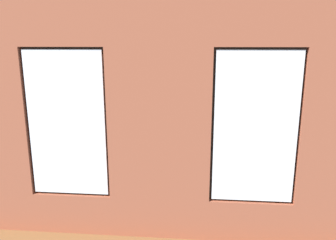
{
  "coord_description": "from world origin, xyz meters",
  "views": [
    {
      "loc": [
        -0.47,
        6.31,
        2.54
      ],
      "look_at": [
        0.06,
        0.4,
        1.13
      ],
      "focal_mm": 35.0,
      "sensor_mm": 36.0,
      "label": 1
    }
  ],
  "objects_px": {
    "coffee_table": "(161,156)",
    "potted_plant_near_tv": "(37,173)",
    "media_console": "(33,158)",
    "potted_plant_beside_window_right": "(40,149)",
    "candle_jar": "(180,149)",
    "cup_ceramic": "(166,154)",
    "papasan_chair": "(133,130)",
    "tv_flatscreen": "(30,126)",
    "potted_plant_corner_near_left": "(281,125)",
    "potted_plant_foreground_right": "(84,121)",
    "couch_left": "(298,162)",
    "remote_black": "(153,151)",
    "remote_silver": "(140,155)",
    "potted_plant_by_left_couch": "(263,139)",
    "potted_plant_mid_room_small": "(218,138)",
    "potted_plant_between_couches": "(224,173)",
    "couch_by_window": "(136,190)"
  },
  "relations": [
    {
      "from": "tv_flatscreen",
      "to": "remote_black",
      "type": "bearing_deg",
      "value": -172.97
    },
    {
      "from": "candle_jar",
      "to": "potted_plant_mid_room_small",
      "type": "bearing_deg",
      "value": -126.21
    },
    {
      "from": "candle_jar",
      "to": "cup_ceramic",
      "type": "bearing_deg",
      "value": 46.74
    },
    {
      "from": "couch_left",
      "to": "potted_plant_beside_window_right",
      "type": "bearing_deg",
      "value": -72.89
    },
    {
      "from": "remote_silver",
      "to": "potted_plant_near_tv",
      "type": "distance_m",
      "value": 1.87
    },
    {
      "from": "cup_ceramic",
      "to": "potted_plant_by_left_couch",
      "type": "bearing_deg",
      "value": -145.99
    },
    {
      "from": "papasan_chair",
      "to": "tv_flatscreen",
      "type": "bearing_deg",
      "value": 47.21
    },
    {
      "from": "coffee_table",
      "to": "potted_plant_beside_window_right",
      "type": "bearing_deg",
      "value": 43.95
    },
    {
      "from": "tv_flatscreen",
      "to": "potted_plant_corner_near_left",
      "type": "distance_m",
      "value": 5.75
    },
    {
      "from": "papasan_chair",
      "to": "potted_plant_near_tv",
      "type": "xyz_separation_m",
      "value": [
        1.1,
        2.73,
        -0.06
      ]
    },
    {
      "from": "potted_plant_mid_room_small",
      "to": "remote_black",
      "type": "bearing_deg",
      "value": 40.44
    },
    {
      "from": "coffee_table",
      "to": "media_console",
      "type": "distance_m",
      "value": 2.54
    },
    {
      "from": "potted_plant_between_couches",
      "to": "potted_plant_near_tv",
      "type": "distance_m",
      "value": 3.12
    },
    {
      "from": "tv_flatscreen",
      "to": "potted_plant_corner_near_left",
      "type": "height_order",
      "value": "tv_flatscreen"
    },
    {
      "from": "remote_silver",
      "to": "remote_black",
      "type": "height_order",
      "value": "same"
    },
    {
      "from": "cup_ceramic",
      "to": "potted_plant_between_couches",
      "type": "bearing_deg",
      "value": 127.21
    },
    {
      "from": "potted_plant_between_couches",
      "to": "potted_plant_mid_room_small",
      "type": "bearing_deg",
      "value": -91.64
    },
    {
      "from": "media_console",
      "to": "potted_plant_by_left_couch",
      "type": "distance_m",
      "value": 4.98
    },
    {
      "from": "media_console",
      "to": "potted_plant_beside_window_right",
      "type": "relative_size",
      "value": 0.65
    },
    {
      "from": "potted_plant_by_left_couch",
      "to": "remote_black",
      "type": "bearing_deg",
      "value": 26.41
    },
    {
      "from": "couch_by_window",
      "to": "potted_plant_by_left_couch",
      "type": "bearing_deg",
      "value": -131.23
    },
    {
      "from": "remote_silver",
      "to": "potted_plant_by_left_couch",
      "type": "xyz_separation_m",
      "value": [
        -2.62,
        -1.43,
        -0.04
      ]
    },
    {
      "from": "coffee_table",
      "to": "potted_plant_near_tv",
      "type": "height_order",
      "value": "potted_plant_near_tv"
    },
    {
      "from": "media_console",
      "to": "couch_left",
      "type": "bearing_deg",
      "value": -178.34
    },
    {
      "from": "remote_black",
      "to": "potted_plant_between_couches",
      "type": "bearing_deg",
      "value": -169.41
    },
    {
      "from": "potted_plant_near_tv",
      "to": "potted_plant_beside_window_right",
      "type": "bearing_deg",
      "value": 125.93
    },
    {
      "from": "tv_flatscreen",
      "to": "papasan_chair",
      "type": "relative_size",
      "value": 0.92
    },
    {
      "from": "potted_plant_mid_room_small",
      "to": "potted_plant_near_tv",
      "type": "bearing_deg",
      "value": 36.97
    },
    {
      "from": "cup_ceramic",
      "to": "potted_plant_near_tv",
      "type": "height_order",
      "value": "potted_plant_near_tv"
    },
    {
      "from": "couch_left",
      "to": "potted_plant_beside_window_right",
      "type": "relative_size",
      "value": 1.21
    },
    {
      "from": "candle_jar",
      "to": "remote_black",
      "type": "distance_m",
      "value": 0.54
    },
    {
      "from": "couch_left",
      "to": "potted_plant_between_couches",
      "type": "distance_m",
      "value": 2.1
    },
    {
      "from": "couch_by_window",
      "to": "remote_black",
      "type": "distance_m",
      "value": 1.6
    },
    {
      "from": "cup_ceramic",
      "to": "candle_jar",
      "type": "distance_m",
      "value": 0.39
    },
    {
      "from": "media_console",
      "to": "potted_plant_by_left_couch",
      "type": "xyz_separation_m",
      "value": [
        -4.75,
        -1.48,
        0.07
      ]
    },
    {
      "from": "candle_jar",
      "to": "potted_plant_corner_near_left",
      "type": "bearing_deg",
      "value": -142.39
    },
    {
      "from": "media_console",
      "to": "papasan_chair",
      "type": "height_order",
      "value": "papasan_chair"
    },
    {
      "from": "tv_flatscreen",
      "to": "potted_plant_mid_room_small",
      "type": "distance_m",
      "value": 4.03
    },
    {
      "from": "remote_black",
      "to": "papasan_chair",
      "type": "relative_size",
      "value": 0.16
    },
    {
      "from": "couch_left",
      "to": "papasan_chair",
      "type": "xyz_separation_m",
      "value": [
        3.5,
        -1.64,
        0.11
      ]
    },
    {
      "from": "cup_ceramic",
      "to": "tv_flatscreen",
      "type": "xyz_separation_m",
      "value": [
        2.64,
        0.05,
        0.51
      ]
    },
    {
      "from": "tv_flatscreen",
      "to": "potted_plant_mid_room_small",
      "type": "bearing_deg",
      "value": -158.8
    },
    {
      "from": "coffee_table",
      "to": "potted_plant_by_left_couch",
      "type": "relative_size",
      "value": 2.57
    },
    {
      "from": "papasan_chair",
      "to": "potted_plant_beside_window_right",
      "type": "distance_m",
      "value": 3.33
    },
    {
      "from": "potted_plant_foreground_right",
      "to": "remote_black",
      "type": "bearing_deg",
      "value": 138.52
    },
    {
      "from": "couch_left",
      "to": "remote_silver",
      "type": "xyz_separation_m",
      "value": [
        3.02,
        0.1,
        0.08
      ]
    },
    {
      "from": "candle_jar",
      "to": "tv_flatscreen",
      "type": "distance_m",
      "value": 2.97
    },
    {
      "from": "tv_flatscreen",
      "to": "potted_plant_foreground_right",
      "type": "distance_m",
      "value": 2.18
    },
    {
      "from": "couch_left",
      "to": "potted_plant_between_couches",
      "type": "relative_size",
      "value": 1.45
    },
    {
      "from": "potted_plant_foreground_right",
      "to": "potted_plant_beside_window_right",
      "type": "relative_size",
      "value": 0.9
    }
  ]
}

